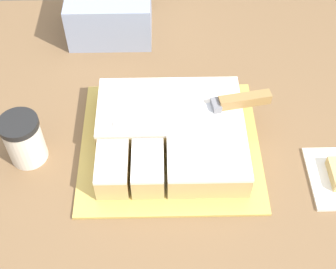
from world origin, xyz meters
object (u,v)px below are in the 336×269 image
cake (169,134)px  coffee_cup (22,139)px  storage_box (108,13)px  knife (222,104)px  cake_board (168,144)px

cake → coffee_cup: 0.28m
storage_box → knife: bearing=-52.9°
cake → knife: bearing=22.2°
cake → storage_box: bearing=111.0°
cake → storage_box: storage_box is taller
knife → storage_box: storage_box is taller
storage_box → cake: bearing=-69.0°
knife → coffee_cup: bearing=-0.6°
knife → cake_board: bearing=12.6°
coffee_cup → storage_box: storage_box is taller
cake_board → cake: size_ratio=1.24×
cake → storage_box: 0.39m
cake_board → storage_box: (-0.14, 0.36, 0.05)m
storage_box → coffee_cup: bearing=-110.1°
cake_board → coffee_cup: size_ratio=3.46×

